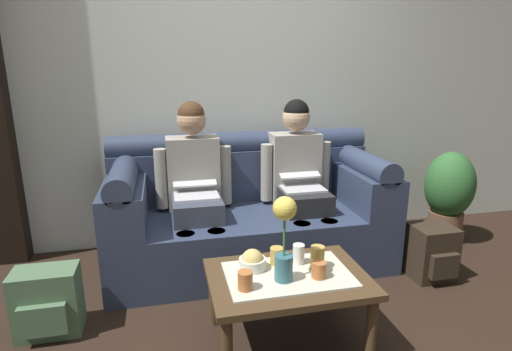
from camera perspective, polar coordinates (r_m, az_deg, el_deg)
back_wall_patterned at (r=3.47m, az=-3.03°, el=14.73°), size 6.00×0.12×2.90m
couch at (r=3.15m, az=-1.07°, el=-5.30°), size 2.04×0.88×0.96m
person_left at (r=3.00m, az=-8.48°, el=-0.76°), size 0.56×0.67×1.22m
person_right at (r=3.16m, az=5.94°, el=0.11°), size 0.56×0.67×1.22m
coffee_table at (r=2.26m, az=4.43°, el=-14.74°), size 0.84×0.59×0.41m
flower_vase at (r=2.06m, az=3.94°, el=-8.04°), size 0.12×0.12×0.45m
snack_bowl at (r=2.26m, az=-0.50°, el=-11.81°), size 0.15×0.15×0.12m
cup_near_left at (r=2.30m, az=2.89°, el=-11.06°), size 0.07×0.07×0.10m
cup_near_right at (r=2.28m, az=8.49°, el=-11.11°), size 0.08×0.08×0.12m
cup_far_center at (r=2.07m, az=-1.51°, el=-14.32°), size 0.07×0.07×0.09m
cup_far_left at (r=2.20m, az=8.71°, el=-12.76°), size 0.08×0.08×0.09m
cup_far_right at (r=2.32m, az=5.91°, el=-10.76°), size 0.06×0.06×0.11m
backpack_left at (r=2.66m, az=-26.89°, el=-15.45°), size 0.34×0.25×0.39m
backpack_right at (r=3.21m, az=23.11°, el=-9.75°), size 0.29×0.31×0.38m
potted_plant at (r=3.82m, az=25.12°, el=-2.15°), size 0.40×0.40×0.78m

